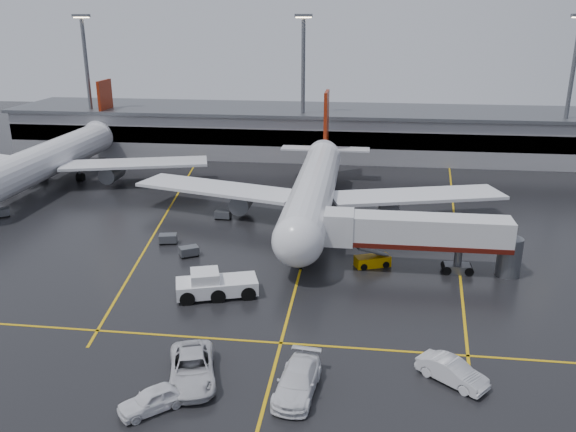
# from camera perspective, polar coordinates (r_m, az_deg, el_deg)

# --- Properties ---
(ground) EXTENTS (220.00, 220.00, 0.00)m
(ground) POSITION_cam_1_polar(r_m,az_deg,el_deg) (67.87, 1.89, -2.73)
(ground) COLOR black
(ground) RESTS_ON ground
(apron_line_centre) EXTENTS (0.25, 90.00, 0.02)m
(apron_line_centre) POSITION_cam_1_polar(r_m,az_deg,el_deg) (67.87, 1.89, -2.72)
(apron_line_centre) COLOR gold
(apron_line_centre) RESTS_ON ground
(apron_line_stop) EXTENTS (60.00, 0.25, 0.02)m
(apron_line_stop) POSITION_cam_1_polar(r_m,az_deg,el_deg) (48.19, -0.70, -12.25)
(apron_line_stop) COLOR gold
(apron_line_stop) RESTS_ON ground
(apron_line_left) EXTENTS (9.99, 69.35, 0.02)m
(apron_line_left) POSITION_cam_1_polar(r_m,az_deg,el_deg) (81.23, -11.59, 0.55)
(apron_line_left) COLOR gold
(apron_line_left) RESTS_ON ground
(apron_line_right) EXTENTS (7.57, 69.64, 0.02)m
(apron_line_right) POSITION_cam_1_polar(r_m,az_deg,el_deg) (77.96, 15.91, -0.58)
(apron_line_right) COLOR gold
(apron_line_right) RESTS_ON ground
(terminal) EXTENTS (122.00, 19.00, 8.60)m
(terminal) POSITION_cam_1_polar(r_m,az_deg,el_deg) (112.87, 4.30, 8.21)
(terminal) COLOR gray
(terminal) RESTS_ON ground
(light_mast_left) EXTENTS (3.00, 1.20, 25.45)m
(light_mast_left) POSITION_cam_1_polar(r_m,az_deg,el_deg) (117.04, -18.91, 12.68)
(light_mast_left) COLOR #595B60
(light_mast_left) RESTS_ON ground
(light_mast_mid) EXTENTS (3.00, 1.20, 25.45)m
(light_mast_mid) POSITION_cam_1_polar(r_m,az_deg,el_deg) (105.97, 1.48, 13.11)
(light_mast_mid) COLOR #595B60
(light_mast_mid) RESTS_ON ground
(light_mast_right) EXTENTS (3.00, 1.20, 25.45)m
(light_mast_right) POSITION_cam_1_polar(r_m,az_deg,el_deg) (110.80, 25.83, 11.55)
(light_mast_right) COLOR #595B60
(light_mast_right) RESTS_ON ground
(main_airliner) EXTENTS (48.80, 45.60, 14.10)m
(main_airliner) POSITION_cam_1_polar(r_m,az_deg,el_deg) (75.70, 2.64, 2.91)
(main_airliner) COLOR silver
(main_airliner) RESTS_ON ground
(second_airliner) EXTENTS (48.80, 45.60, 14.10)m
(second_airliner) POSITION_cam_1_polar(r_m,az_deg,el_deg) (99.36, -21.74, 5.42)
(second_airliner) COLOR silver
(second_airliner) RESTS_ON ground
(jet_bridge) EXTENTS (19.90, 3.40, 6.05)m
(jet_bridge) POSITION_cam_1_polar(r_m,az_deg,el_deg) (60.91, 12.57, -1.80)
(jet_bridge) COLOR silver
(jet_bridge) RESTS_ON ground
(pushback_tractor) EXTENTS (8.06, 5.20, 2.68)m
(pushback_tractor) POSITION_cam_1_polar(r_m,az_deg,el_deg) (55.59, -7.16, -6.72)
(pushback_tractor) COLOR silver
(pushback_tractor) RESTS_ON ground
(belt_loader) EXTENTS (3.98, 2.77, 2.32)m
(belt_loader) POSITION_cam_1_polar(r_m,az_deg,el_deg) (62.39, 8.21, -4.34)
(belt_loader) COLOR #C68900
(belt_loader) RESTS_ON ground
(service_van_a) EXTENTS (4.99, 7.51, 1.92)m
(service_van_a) POSITION_cam_1_polar(r_m,az_deg,el_deg) (43.97, -9.31, -14.40)
(service_van_a) COLOR silver
(service_van_a) RESTS_ON ground
(service_van_b) EXTENTS (3.30, 6.66, 1.86)m
(service_van_b) POSITION_cam_1_polar(r_m,az_deg,el_deg) (42.19, 0.93, -15.75)
(service_van_b) COLOR white
(service_van_b) RESTS_ON ground
(service_van_c) EXTENTS (5.16, 4.68, 1.71)m
(service_van_c) POSITION_cam_1_polar(r_m,az_deg,el_deg) (44.85, 15.66, -14.35)
(service_van_c) COLOR silver
(service_van_c) RESTS_ON ground
(service_van_d) EXTENTS (4.76, 4.53, 1.60)m
(service_van_d) POSITION_cam_1_polar(r_m,az_deg,el_deg) (41.71, -13.01, -16.97)
(service_van_d) COLOR white
(service_van_d) RESTS_ON ground
(baggage_cart_a) EXTENTS (2.38, 2.15, 1.12)m
(baggage_cart_a) POSITION_cam_1_polar(r_m,az_deg,el_deg) (65.08, -9.61, -3.37)
(baggage_cart_a) COLOR #595B60
(baggage_cart_a) RESTS_ON ground
(baggage_cart_b) EXTENTS (2.23, 1.70, 1.12)m
(baggage_cart_b) POSITION_cam_1_polar(r_m,az_deg,el_deg) (69.19, -11.59, -2.14)
(baggage_cart_b) COLOR #595B60
(baggage_cart_b) RESTS_ON ground
(baggage_cart_c) EXTENTS (2.03, 1.35, 1.12)m
(baggage_cart_c) POSITION_cam_1_polar(r_m,az_deg,el_deg) (76.46, -6.35, 0.16)
(baggage_cart_c) COLOR #595B60
(baggage_cart_c) RESTS_ON ground
(baggage_cart_e) EXTENTS (2.38, 2.23, 1.12)m
(baggage_cart_e) POSITION_cam_1_polar(r_m,az_deg,el_deg) (85.50, -26.11, 0.32)
(baggage_cart_e) COLOR #595B60
(baggage_cart_e) RESTS_ON ground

